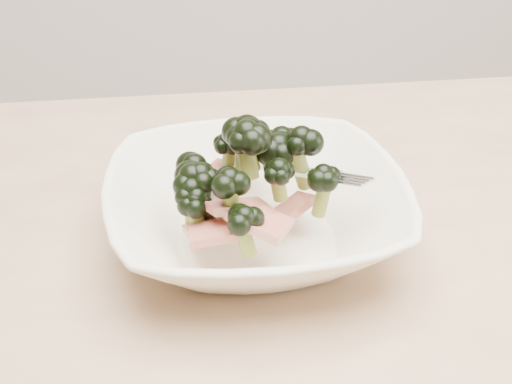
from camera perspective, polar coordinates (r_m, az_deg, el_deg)
dining_table at (r=0.65m, az=9.80°, el=-13.52°), size 1.20×0.80×0.75m
broccoli_dish at (r=0.60m, az=-0.13°, el=-0.97°), size 0.26×0.26×0.12m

